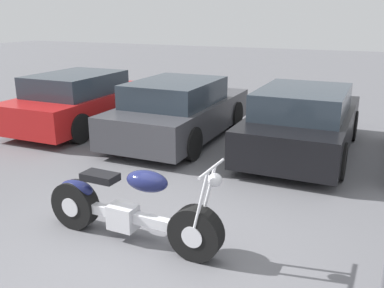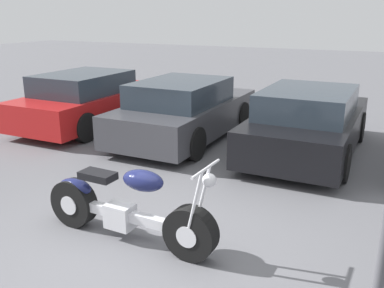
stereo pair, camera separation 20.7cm
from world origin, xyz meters
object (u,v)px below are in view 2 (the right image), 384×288
object	(u,v)px
parked_car_red	(89,100)
parked_car_black	(308,123)
parked_car_dark_grey	(185,111)
motorcycle	(125,209)

from	to	relation	value
parked_car_red	parked_car_black	size ratio (longest dim) A/B	1.00
parked_car_dark_grey	parked_car_red	bearing A→B (deg)	179.08
parked_car_red	parked_car_black	world-z (taller)	same
parked_car_red	parked_car_dark_grey	xyz separation A→B (m)	(2.61, -0.04, 0.00)
motorcycle	parked_car_dark_grey	world-z (taller)	parked_car_dark_grey
parked_car_red	parked_car_dark_grey	bearing A→B (deg)	-0.92
parked_car_black	parked_car_red	bearing A→B (deg)	-179.32
parked_car_dark_grey	parked_car_black	world-z (taller)	same
parked_car_red	parked_car_dark_grey	distance (m)	2.61
parked_car_red	parked_car_black	bearing A→B (deg)	0.68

